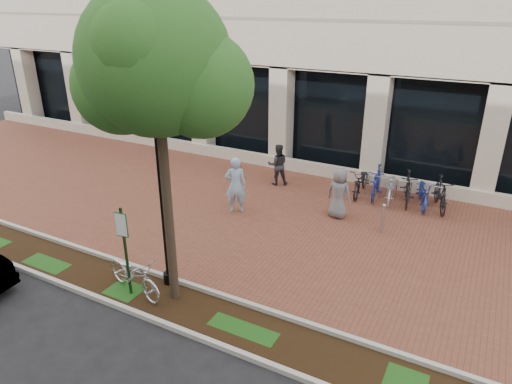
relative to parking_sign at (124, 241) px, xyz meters
The scene contains 14 objects.
ground 5.77m from the parking_sign, 77.40° to the left, with size 120.00×120.00×0.00m, color black.
brick_plaza 5.76m from the parking_sign, 77.40° to the left, with size 40.00×9.00×0.01m, color brown.
planting_strip 1.93m from the parking_sign, ahead, with size 40.00×1.50×0.01m, color black.
curb_plaza_side 2.10m from the parking_sign, 37.53° to the left, with size 40.00×0.12×0.12m, color #B2B1A8.
curb_street_side 1.97m from the parking_sign, 25.03° to the right, with size 40.00×0.12×0.12m, color #B2B1A8.
parking_sign is the anchor object (origin of this frame).
lamppost 1.36m from the parking_sign, 56.72° to the left, with size 0.36×0.36×4.30m.
street_tree 4.07m from the parking_sign, 23.68° to the left, with size 3.68×3.06×7.14m.
locked_bicycle 0.99m from the parking_sign, 55.57° to the left, with size 0.69×1.98×1.04m, color silver.
pedestrian_left 5.35m from the parking_sign, 91.09° to the left, with size 0.71×0.47×1.95m, color #8FB2D6.
pedestrian_mid 8.26m from the parking_sign, 89.42° to the left, with size 0.79×0.62×1.63m, color #28292D.
pedestrian_right 7.28m from the parking_sign, 64.70° to the left, with size 0.83×0.54×1.70m, color slate.
bollard 7.75m from the parking_sign, 52.44° to the left, with size 0.12×0.12×1.00m.
bike_rack_cluster 9.96m from the parking_sign, 62.38° to the left, with size 3.69×2.09×1.16m.
Camera 1 is at (5.93, -12.25, 6.74)m, focal length 32.00 mm.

